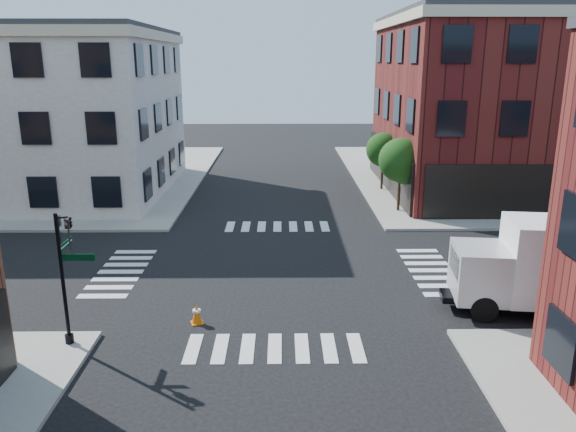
# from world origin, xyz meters

# --- Properties ---
(ground) EXTENTS (120.00, 120.00, 0.00)m
(ground) POSITION_xyz_m (0.00, 0.00, 0.00)
(ground) COLOR black
(ground) RESTS_ON ground
(sidewalk_ne) EXTENTS (30.00, 30.00, 0.15)m
(sidewalk_ne) POSITION_xyz_m (21.00, 21.00, 0.07)
(sidewalk_ne) COLOR gray
(sidewalk_ne) RESTS_ON ground
(sidewalk_nw) EXTENTS (30.00, 30.00, 0.15)m
(sidewalk_nw) POSITION_xyz_m (-21.00, 21.00, 0.07)
(sidewalk_nw) COLOR gray
(sidewalk_nw) RESTS_ON ground
(building_ne) EXTENTS (25.00, 16.00, 12.00)m
(building_ne) POSITION_xyz_m (20.50, 16.00, 6.00)
(building_ne) COLOR #461112
(building_ne) RESTS_ON ground
(building_nw) EXTENTS (22.00, 16.00, 11.00)m
(building_nw) POSITION_xyz_m (-19.00, 16.00, 5.50)
(building_nw) COLOR beige
(building_nw) RESTS_ON ground
(tree_near) EXTENTS (2.69, 2.69, 4.49)m
(tree_near) POSITION_xyz_m (7.56, 9.98, 3.16)
(tree_near) COLOR black
(tree_near) RESTS_ON ground
(tree_far) EXTENTS (2.43, 2.43, 4.07)m
(tree_far) POSITION_xyz_m (7.56, 15.98, 2.87)
(tree_far) COLOR black
(tree_far) RESTS_ON ground
(signal_pole) EXTENTS (1.29, 1.24, 4.60)m
(signal_pole) POSITION_xyz_m (-6.72, -6.68, 2.86)
(signal_pole) COLOR black
(signal_pole) RESTS_ON ground
(box_truck) EXTENTS (8.08, 3.28, 3.57)m
(box_truck) POSITION_xyz_m (10.71, -4.42, 1.86)
(box_truck) COLOR silver
(box_truck) RESTS_ON ground
(traffic_cone) EXTENTS (0.53, 0.53, 0.77)m
(traffic_cone) POSITION_xyz_m (-2.83, -5.14, 0.37)
(traffic_cone) COLOR orange
(traffic_cone) RESTS_ON ground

